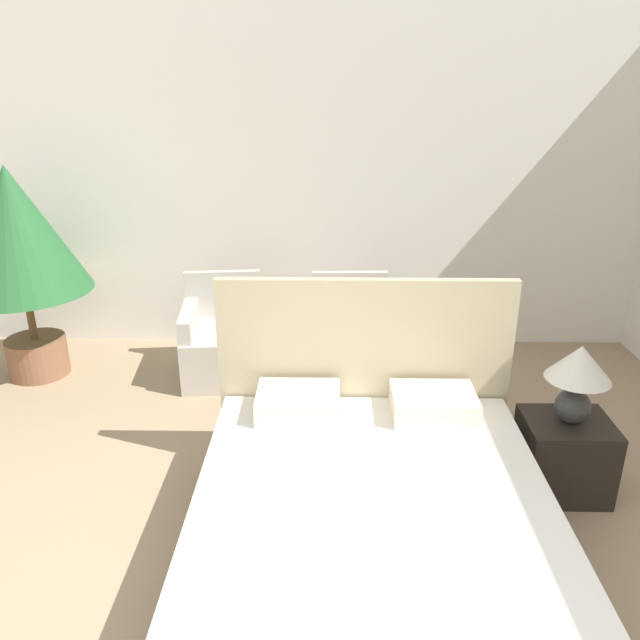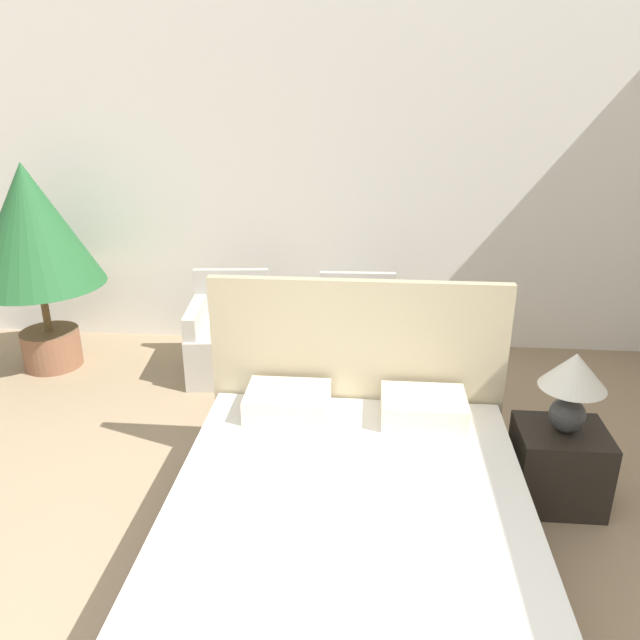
% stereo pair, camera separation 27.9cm
% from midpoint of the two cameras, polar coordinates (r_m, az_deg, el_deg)
% --- Properties ---
extents(wall_back, '(10.00, 0.06, 2.90)m').
position_cam_midpoint_polar(wall_back, '(5.42, -2.26, 12.43)').
color(wall_back, white).
rests_on(wall_back, ground_plane).
extents(bed, '(1.74, 2.03, 1.23)m').
position_cam_midpoint_polar(bed, '(3.17, 2.08, -18.25)').
color(bed, '#4C4238').
rests_on(bed, ground_plane).
extents(armchair_near_window_left, '(0.69, 0.75, 0.80)m').
position_cam_midpoint_polar(armchair_near_window_left, '(5.13, -10.37, -2.30)').
color(armchair_near_window_left, '#B7B2A8').
rests_on(armchair_near_window_left, ground_plane).
extents(armchair_near_window_right, '(0.65, 0.72, 0.80)m').
position_cam_midpoint_polar(armchair_near_window_right, '(5.04, 1.29, -2.42)').
color(armchair_near_window_right, '#B7B2A8').
rests_on(armchair_near_window_right, ground_plane).
extents(potted_palm, '(1.04, 1.04, 1.70)m').
position_cam_midpoint_polar(potted_palm, '(5.37, -27.37, 6.62)').
color(potted_palm, brown).
rests_on(potted_palm, ground_plane).
extents(nightstand, '(0.49, 0.42, 0.47)m').
position_cam_midpoint_polar(nightstand, '(3.94, 19.46, -11.68)').
color(nightstand, black).
rests_on(nightstand, ground_plane).
extents(table_lamp, '(0.36, 0.36, 0.47)m').
position_cam_midpoint_polar(table_lamp, '(3.68, 20.55, -4.59)').
color(table_lamp, '#333333').
rests_on(table_lamp, nightstand).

